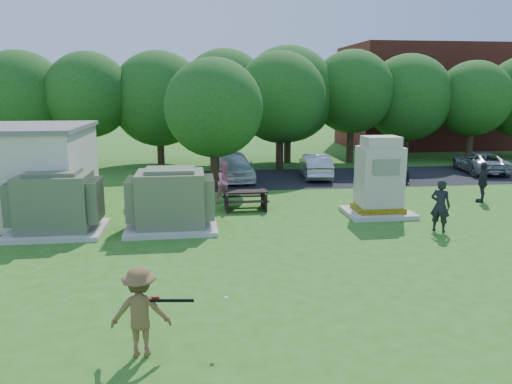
{
  "coord_description": "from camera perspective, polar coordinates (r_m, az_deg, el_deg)",
  "views": [
    {
      "loc": [
        -2.06,
        -11.96,
        4.64
      ],
      "look_at": [
        0.0,
        4.0,
        1.3
      ],
      "focal_mm": 35.0,
      "sensor_mm": 36.0,
      "label": 1
    }
  ],
  "objects": [
    {
      "name": "car_silver_a",
      "position": [
        26.57,
        6.81,
        2.97
      ],
      "size": [
        1.74,
        3.99,
        1.27
      ],
      "primitive_type": "imported",
      "rotation": [
        0.0,
        0.0,
        3.04
      ],
      "color": "#ACACB1",
      "rests_on": "ground"
    },
    {
      "name": "generator_cabinet",
      "position": [
        19.01,
        13.89,
        1.22
      ],
      "size": [
        2.42,
        1.98,
        2.95
      ],
      "color": "beige",
      "rests_on": "ground"
    },
    {
      "name": "person_walking_right",
      "position": [
        22.72,
        24.47,
        1.01
      ],
      "size": [
        0.91,
        1.02,
        1.66
      ],
      "primitive_type": "imported",
      "rotation": [
        0.0,
        0.0,
        4.07
      ],
      "color": "#26262B",
      "rests_on": "ground"
    },
    {
      "name": "transformer_left",
      "position": [
        17.44,
        -21.92,
        -1.29
      ],
      "size": [
        3.0,
        2.4,
        2.07
      ],
      "color": "beige",
      "rests_on": "ground"
    },
    {
      "name": "car_silver_b",
      "position": [
        30.75,
        24.22,
        3.12
      ],
      "size": [
        2.58,
        4.49,
        1.18
      ],
      "primitive_type": "imported",
      "rotation": [
        0.0,
        0.0,
        2.99
      ],
      "color": "#A6A6AA",
      "rests_on": "ground"
    },
    {
      "name": "car_dark",
      "position": [
        27.44,
        14.42,
        3.06
      ],
      "size": [
        2.83,
        5.01,
        1.37
      ],
      "primitive_type": "imported",
      "rotation": [
        0.0,
        0.0,
        -0.2
      ],
      "color": "black",
      "rests_on": "ground"
    },
    {
      "name": "brick_building",
      "position": [
        43.83,
        20.22,
        10.17
      ],
      "size": [
        15.0,
        8.0,
        8.0
      ],
      "primitive_type": "cube",
      "color": "maroon",
      "rests_on": "ground"
    },
    {
      "name": "person_at_picnic",
      "position": [
        20.6,
        -3.5,
        1.15
      ],
      "size": [
        1.05,
        0.98,
        1.74
      ],
      "primitive_type": "imported",
      "rotation": [
        0.0,
        0.0,
        0.49
      ],
      "color": "pink",
      "rests_on": "ground"
    },
    {
      "name": "car_white",
      "position": [
        25.74,
        -2.61,
        3.02
      ],
      "size": [
        2.05,
        4.53,
        1.51
      ],
      "primitive_type": "imported",
      "rotation": [
        0.0,
        0.0,
        0.06
      ],
      "color": "white",
      "rests_on": "ground"
    },
    {
      "name": "person_by_generator",
      "position": [
        17.47,
        20.31,
        -1.48
      ],
      "size": [
        0.75,
        0.74,
        1.74
      ],
      "primitive_type": "imported",
      "rotation": [
        0.0,
        0.0,
        2.4
      ],
      "color": "black",
      "rests_on": "ground"
    },
    {
      "name": "picnic_table",
      "position": [
        19.49,
        -1.24,
        -0.67
      ],
      "size": [
        1.71,
        1.28,
        0.73
      ],
      "color": "black",
      "rests_on": "ground"
    },
    {
      "name": "batting_equipment",
      "position": [
        8.99,
        -9.13,
        -12.06
      ],
      "size": [
        1.48,
        0.54,
        0.28
      ],
      "color": "black",
      "rests_on": "ground"
    },
    {
      "name": "ground",
      "position": [
        13.0,
        2.29,
        -9.2
      ],
      "size": [
        120.0,
        120.0,
        0.0
      ],
      "primitive_type": "plane",
      "color": "#2D6619",
      "rests_on": "ground"
    },
    {
      "name": "parking_strip",
      "position": [
        27.42,
        12.06,
        1.73
      ],
      "size": [
        20.0,
        6.0,
        0.01
      ],
      "primitive_type": "cube",
      "color": "#232326",
      "rests_on": "ground"
    },
    {
      "name": "transformer_right",
      "position": [
        16.88,
        -9.69,
        -1.0
      ],
      "size": [
        3.0,
        2.4,
        2.07
      ],
      "color": "beige",
      "rests_on": "ground"
    },
    {
      "name": "batter",
      "position": [
        9.19,
        -13.08,
        -13.19
      ],
      "size": [
        1.07,
        0.63,
        1.63
      ],
      "primitive_type": "imported",
      "rotation": [
        0.0,
        0.0,
        3.11
      ],
      "color": "brown",
      "rests_on": "ground"
    },
    {
      "name": "tree_row",
      "position": [
        30.71,
        -0.23,
        10.81
      ],
      "size": [
        41.3,
        13.3,
        7.3
      ],
      "color": "#47301E",
      "rests_on": "ground"
    }
  ]
}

